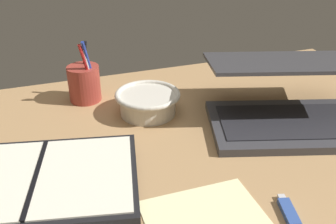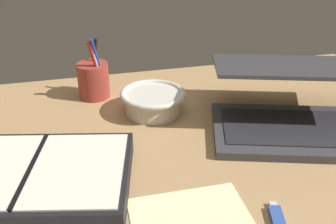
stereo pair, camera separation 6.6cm
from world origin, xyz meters
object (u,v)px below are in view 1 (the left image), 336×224
at_px(bowl, 148,102).
at_px(laptop, 286,102).
at_px(pen_cup, 85,83).
at_px(planner, 38,186).

bearing_deg(bowl, laptop, -26.68).
relative_size(bowl, pen_cup, 0.94).
height_order(laptop, planner, laptop).
bearing_deg(pen_cup, laptop, -32.59).
relative_size(pen_cup, planner, 0.44).
height_order(bowl, pen_cup, pen_cup).
bearing_deg(laptop, bowl, 170.52).
bearing_deg(planner, pen_cup, 81.66).
xyz_separation_m(laptop, bowl, (-0.29, 0.14, -0.02)).
xyz_separation_m(bowl, planner, (-0.26, -0.22, -0.01)).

